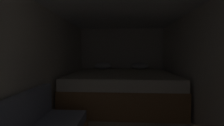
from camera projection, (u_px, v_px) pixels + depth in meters
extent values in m
cube|color=beige|center=(121.00, 61.00, 4.87)|extent=(2.63, 0.05, 1.99)
cube|color=beige|center=(40.00, 68.00, 2.48)|extent=(0.05, 4.91, 1.99)
cube|color=beige|center=(208.00, 69.00, 2.32)|extent=(0.05, 4.91, 1.99)
cube|color=white|center=(122.00, 1.00, 2.34)|extent=(2.63, 4.91, 0.05)
cube|color=olive|center=(121.00, 93.00, 3.80)|extent=(2.41, 2.09, 0.53)
cube|color=beige|center=(121.00, 77.00, 3.78)|extent=(2.37, 2.05, 0.23)
ellipsoid|color=white|center=(103.00, 66.00, 4.63)|extent=(0.51, 0.33, 0.20)
ellipsoid|color=white|center=(140.00, 66.00, 4.56)|extent=(0.51, 0.33, 0.20)
cube|color=#8C93A8|center=(0.00, 125.00, 1.52)|extent=(0.12, 2.00, 0.43)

